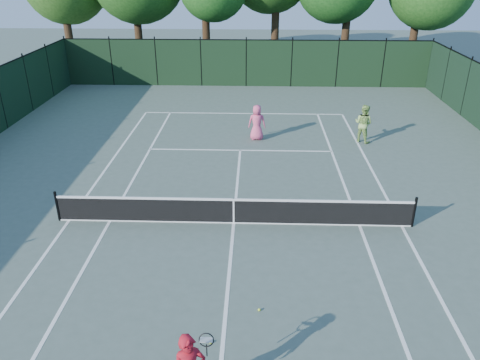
{
  "coord_description": "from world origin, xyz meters",
  "views": [
    {
      "loc": [
        0.66,
        -13.24,
        7.94
      ],
      "look_at": [
        0.17,
        1.0,
        1.1
      ],
      "focal_mm": 35.0,
      "sensor_mm": 36.0,
      "label": 1
    }
  ],
  "objects_px": {
    "player_pink": "(257,123)",
    "loose_ball_near_cart": "(211,342)",
    "player_green": "(363,123)",
    "loose_ball_midcourt": "(259,310)"
  },
  "relations": [
    {
      "from": "player_pink",
      "to": "loose_ball_near_cart",
      "type": "bearing_deg",
      "value": 87.38
    },
    {
      "from": "player_green",
      "to": "loose_ball_midcourt",
      "type": "distance_m",
      "value": 12.89
    },
    {
      "from": "player_green",
      "to": "loose_ball_near_cart",
      "type": "relative_size",
      "value": 26.28
    },
    {
      "from": "player_green",
      "to": "loose_ball_near_cart",
      "type": "xyz_separation_m",
      "value": [
        -5.98,
        -13.02,
        -0.86
      ]
    },
    {
      "from": "player_pink",
      "to": "player_green",
      "type": "height_order",
      "value": "player_green"
    },
    {
      "from": "player_green",
      "to": "loose_ball_midcourt",
      "type": "bearing_deg",
      "value": 106.35
    },
    {
      "from": "player_pink",
      "to": "loose_ball_midcourt",
      "type": "relative_size",
      "value": 24.76
    },
    {
      "from": "loose_ball_near_cart",
      "to": "loose_ball_midcourt",
      "type": "xyz_separation_m",
      "value": [
        1.11,
        1.12,
        0.0
      ]
    },
    {
      "from": "loose_ball_midcourt",
      "to": "player_green",
      "type": "bearing_deg",
      "value": 67.74
    },
    {
      "from": "loose_ball_near_cart",
      "to": "loose_ball_midcourt",
      "type": "relative_size",
      "value": 1.0
    }
  ]
}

